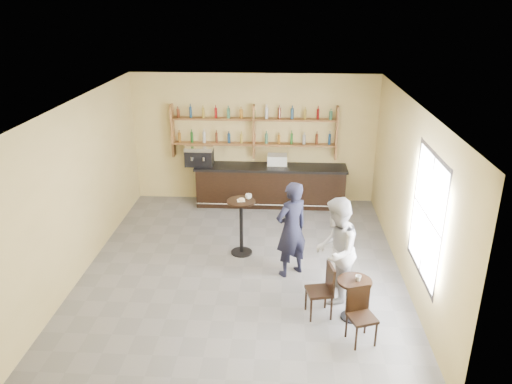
# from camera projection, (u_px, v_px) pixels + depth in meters

# --- Properties ---
(floor) EXTENTS (7.00, 7.00, 0.00)m
(floor) POSITION_uv_depth(u_px,v_px,m) (243.00, 267.00, 9.68)
(floor) COLOR slate
(floor) RESTS_ON ground
(ceiling) EXTENTS (7.00, 7.00, 0.00)m
(ceiling) POSITION_uv_depth(u_px,v_px,m) (242.00, 103.00, 8.50)
(ceiling) COLOR white
(ceiling) RESTS_ON wall_back
(wall_back) EXTENTS (7.00, 0.00, 7.00)m
(wall_back) POSITION_uv_depth(u_px,v_px,m) (254.00, 139.00, 12.34)
(wall_back) COLOR #DBC47C
(wall_back) RESTS_ON floor
(wall_front) EXTENTS (7.00, 0.00, 7.00)m
(wall_front) POSITION_uv_depth(u_px,v_px,m) (218.00, 299.00, 5.84)
(wall_front) COLOR #DBC47C
(wall_front) RESTS_ON floor
(wall_left) EXTENTS (0.00, 7.00, 7.00)m
(wall_left) POSITION_uv_depth(u_px,v_px,m) (82.00, 187.00, 9.25)
(wall_left) COLOR #DBC47C
(wall_left) RESTS_ON floor
(wall_right) EXTENTS (0.00, 7.00, 7.00)m
(wall_right) POSITION_uv_depth(u_px,v_px,m) (409.00, 194.00, 8.93)
(wall_right) COLOR #DBC47C
(wall_right) RESTS_ON floor
(window_pane) EXTENTS (0.00, 2.00, 2.00)m
(window_pane) POSITION_uv_depth(u_px,v_px,m) (427.00, 216.00, 7.78)
(window_pane) COLOR white
(window_pane) RESTS_ON wall_right
(window_frame) EXTENTS (0.04, 1.70, 2.10)m
(window_frame) POSITION_uv_depth(u_px,v_px,m) (427.00, 216.00, 7.78)
(window_frame) COLOR black
(window_frame) RESTS_ON wall_right
(shelf_unit) EXTENTS (4.00, 0.26, 1.40)m
(shelf_unit) POSITION_uv_depth(u_px,v_px,m) (254.00, 132.00, 12.14)
(shelf_unit) COLOR brown
(shelf_unit) RESTS_ON wall_back
(liquor_bottles) EXTENTS (3.68, 0.10, 1.00)m
(liquor_bottles) POSITION_uv_depth(u_px,v_px,m) (254.00, 125.00, 12.07)
(liquor_bottles) COLOR #8C5919
(liquor_bottles) RESTS_ON shelf_unit
(bar_counter) EXTENTS (3.71, 0.72, 1.01)m
(bar_counter) POSITION_uv_depth(u_px,v_px,m) (271.00, 185.00, 12.39)
(bar_counter) COLOR black
(bar_counter) RESTS_ON floor
(espresso_machine) EXTENTS (0.67, 0.43, 0.48)m
(espresso_machine) POSITION_uv_depth(u_px,v_px,m) (199.00, 156.00, 12.21)
(espresso_machine) COLOR black
(espresso_machine) RESTS_ON bar_counter
(pastry_case) EXTENTS (0.52, 0.43, 0.29)m
(pastry_case) POSITION_uv_depth(u_px,v_px,m) (277.00, 161.00, 12.14)
(pastry_case) COLOR silver
(pastry_case) RESTS_ON bar_counter
(pedestal_table) EXTENTS (0.62, 0.62, 1.16)m
(pedestal_table) POSITION_uv_depth(u_px,v_px,m) (241.00, 227.00, 9.98)
(pedestal_table) COLOR black
(pedestal_table) RESTS_ON floor
(napkin) EXTENTS (0.17, 0.17, 0.00)m
(napkin) POSITION_uv_depth(u_px,v_px,m) (241.00, 201.00, 9.77)
(napkin) COLOR white
(napkin) RESTS_ON pedestal_table
(donut) EXTENTS (0.14, 0.14, 0.04)m
(donut) POSITION_uv_depth(u_px,v_px,m) (241.00, 200.00, 9.75)
(donut) COLOR tan
(donut) RESTS_ON napkin
(cup_pedestal) EXTENTS (0.15, 0.15, 0.10)m
(cup_pedestal) POSITION_uv_depth(u_px,v_px,m) (249.00, 196.00, 9.84)
(cup_pedestal) COLOR white
(cup_pedestal) RESTS_ON pedestal_table
(man_main) EXTENTS (0.80, 0.75, 1.84)m
(man_main) POSITION_uv_depth(u_px,v_px,m) (291.00, 229.00, 9.11)
(man_main) COLOR black
(man_main) RESTS_ON floor
(cafe_table) EXTENTS (0.57, 0.57, 0.70)m
(cafe_table) POSITION_uv_depth(u_px,v_px,m) (353.00, 299.00, 8.02)
(cafe_table) COLOR black
(cafe_table) RESTS_ON floor
(cup_cafe) EXTENTS (0.12, 0.12, 0.09)m
(cup_cafe) POSITION_uv_depth(u_px,v_px,m) (358.00, 278.00, 7.88)
(cup_cafe) COLOR white
(cup_cafe) RESTS_ON cafe_table
(chair_west) EXTENTS (0.47, 0.47, 0.91)m
(chair_west) POSITION_uv_depth(u_px,v_px,m) (319.00, 291.00, 8.06)
(chair_west) COLOR black
(chair_west) RESTS_ON floor
(chair_south) EXTENTS (0.49, 0.49, 0.88)m
(chair_south) POSITION_uv_depth(u_px,v_px,m) (362.00, 317.00, 7.43)
(chair_south) COLOR black
(chair_south) RESTS_ON floor
(patron_second) EXTENTS (0.91, 1.05, 1.86)m
(patron_second) POSITION_uv_depth(u_px,v_px,m) (335.00, 251.00, 8.33)
(patron_second) COLOR #9E9DA3
(patron_second) RESTS_ON floor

